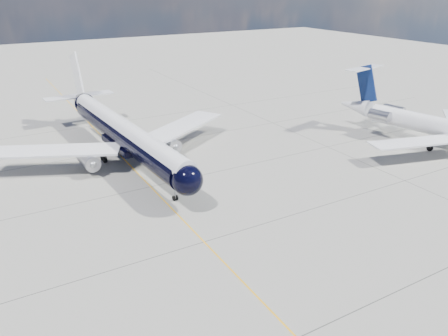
% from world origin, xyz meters
% --- Properties ---
extents(ground, '(320.00, 320.00, 0.00)m').
position_xyz_m(ground, '(0.00, 30.00, 0.00)').
color(ground, '#99988E').
rests_on(ground, ground).
extents(taxiway_centerline, '(0.16, 160.00, 0.01)m').
position_xyz_m(taxiway_centerline, '(0.00, 25.00, 0.00)').
color(taxiway_centerline, '#F2A70C').
rests_on(taxiway_centerline, ground).
extents(main_airliner, '(37.77, 46.05, 13.30)m').
position_xyz_m(main_airliner, '(0.18, 36.64, 4.13)').
color(main_airliner, black).
rests_on(main_airliner, ground).
extents(regional_jet, '(28.87, 33.70, 11.52)m').
position_xyz_m(regional_jet, '(44.51, 17.29, 3.64)').
color(regional_jet, white).
rests_on(regional_jet, ground).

